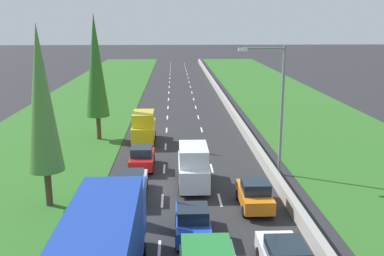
% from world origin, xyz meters
% --- Properties ---
extents(ground_plane, '(300.00, 300.00, 0.00)m').
position_xyz_m(ground_plane, '(0.00, 60.00, 0.00)').
color(ground_plane, '#28282B').
rests_on(ground_plane, ground).
extents(grass_verge_left, '(14.00, 140.00, 0.04)m').
position_xyz_m(grass_verge_left, '(-12.65, 60.00, 0.02)').
color(grass_verge_left, '#2D6623').
rests_on(grass_verge_left, ground).
extents(grass_verge_right, '(14.00, 140.00, 0.04)m').
position_xyz_m(grass_verge_right, '(14.35, 60.00, 0.02)').
color(grass_verge_right, '#2D6623').
rests_on(grass_verge_right, ground).
extents(median_barrier, '(0.44, 120.00, 0.85)m').
position_xyz_m(median_barrier, '(5.70, 60.00, 0.42)').
color(median_barrier, '#9E9B93').
rests_on(median_barrier, ground).
extents(lane_markings, '(3.64, 116.00, 0.01)m').
position_xyz_m(lane_markings, '(0.00, 60.00, 0.01)').
color(lane_markings, white).
rests_on(lane_markings, ground).
extents(blue_box_truck_left_lane, '(2.46, 9.40, 4.18)m').
position_xyz_m(blue_box_truck_left_lane, '(-3.58, 17.08, 2.18)').
color(blue_box_truck_left_lane, black).
rests_on(blue_box_truck_left_lane, ground).
extents(silver_sedan_left_lane, '(1.82, 4.50, 1.64)m').
position_xyz_m(silver_sedan_left_lane, '(-3.66, 27.67, 0.81)').
color(silver_sedan_left_lane, silver).
rests_on(silver_sedan_left_lane, ground).
extents(red_hatchback_left_lane, '(1.74, 3.90, 1.72)m').
position_xyz_m(red_hatchback_left_lane, '(-3.37, 33.14, 0.84)').
color(red_hatchback_left_lane, red).
rests_on(red_hatchback_left_lane, ground).
extents(yellow_van_left_lane, '(1.96, 4.90, 2.82)m').
position_xyz_m(yellow_van_left_lane, '(-3.70, 40.45, 1.40)').
color(yellow_van_left_lane, yellow).
rests_on(yellow_van_left_lane, ground).
extents(blue_hatchback_centre_lane, '(1.74, 3.90, 1.72)m').
position_xyz_m(blue_hatchback_centre_lane, '(-0.11, 22.29, 0.84)').
color(blue_hatchback_centre_lane, '#1E47B7').
rests_on(blue_hatchback_centre_lane, ground).
extents(white_van_centre_lane, '(1.96, 4.90, 2.82)m').
position_xyz_m(white_van_centre_lane, '(0.23, 29.35, 1.40)').
color(white_van_centre_lane, white).
rests_on(white_van_centre_lane, ground).
extents(orange_hatchback_right_lane, '(1.74, 3.90, 1.72)m').
position_xyz_m(orange_hatchback_right_lane, '(3.62, 25.74, 0.84)').
color(orange_hatchback_right_lane, orange).
rests_on(orange_hatchback_right_lane, ground).
extents(poplar_tree_second, '(2.06, 2.06, 10.55)m').
position_xyz_m(poplar_tree_second, '(-8.36, 26.59, 6.32)').
color(poplar_tree_second, '#4C3823').
rests_on(poplar_tree_second, ground).
extents(poplar_tree_third, '(2.08, 2.08, 11.34)m').
position_xyz_m(poplar_tree_third, '(-7.88, 41.71, 6.72)').
color(poplar_tree_third, '#4C3823').
rests_on(poplar_tree_third, ground).
extents(street_light_mast, '(3.20, 0.28, 9.00)m').
position_xyz_m(street_light_mast, '(6.05, 31.45, 5.23)').
color(street_light_mast, gray).
rests_on(street_light_mast, ground).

